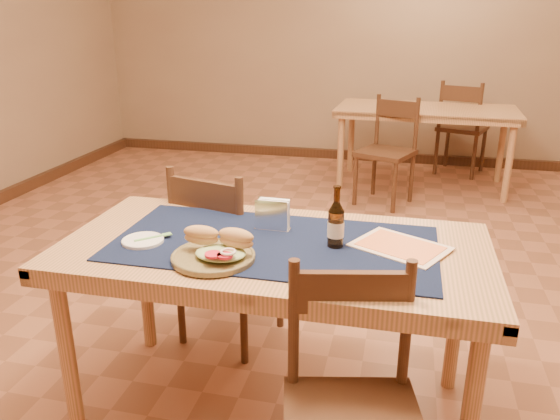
% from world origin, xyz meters
% --- Properties ---
extents(room, '(6.04, 7.04, 2.84)m').
position_xyz_m(room, '(0.00, 0.00, 1.40)').
color(room, '#9A5D43').
rests_on(room, ground).
extents(main_table, '(1.60, 0.80, 0.75)m').
position_xyz_m(main_table, '(0.00, -0.80, 0.67)').
color(main_table, tan).
rests_on(main_table, ground).
extents(placemat, '(1.20, 0.60, 0.01)m').
position_xyz_m(placemat, '(0.00, -0.80, 0.75)').
color(placemat, '#0F1638').
rests_on(placemat, main_table).
extents(baseboard, '(6.00, 7.00, 0.10)m').
position_xyz_m(baseboard, '(0.00, 0.00, 0.05)').
color(baseboard, '#3F2416').
rests_on(baseboard, ground).
extents(back_table, '(1.66, 0.88, 0.75)m').
position_xyz_m(back_table, '(0.62, 2.61, 0.67)').
color(back_table, tan).
rests_on(back_table, ground).
extents(chair_main_far, '(0.52, 0.52, 0.92)m').
position_xyz_m(chair_main_far, '(-0.36, -0.34, 0.48)').
color(chair_main_far, '#3F2416').
rests_on(chair_main_far, ground).
extents(chair_main_near, '(0.48, 0.48, 0.88)m').
position_xyz_m(chair_main_near, '(0.36, -1.30, 0.46)').
color(chair_main_near, '#3F2416').
rests_on(chair_main_near, ground).
extents(chair_back_near, '(0.55, 0.55, 0.91)m').
position_xyz_m(chair_back_near, '(0.31, 2.03, 0.47)').
color(chair_back_near, '#3F2416').
rests_on(chair_back_near, ground).
extents(chair_back_far, '(0.56, 0.56, 0.95)m').
position_xyz_m(chair_back_far, '(1.00, 3.13, 0.50)').
color(chair_back_far, '#3F2416').
rests_on(chair_back_far, ground).
extents(sandwich_plate, '(0.29, 0.29, 0.11)m').
position_xyz_m(sandwich_plate, '(-0.16, -0.99, 0.79)').
color(sandwich_plate, brown).
rests_on(sandwich_plate, placemat).
extents(side_plate, '(0.16, 0.16, 0.01)m').
position_xyz_m(side_plate, '(-0.48, -0.91, 0.76)').
color(side_plate, white).
rests_on(side_plate, placemat).
extents(fork, '(0.12, 0.11, 0.00)m').
position_xyz_m(fork, '(-0.44, -0.88, 0.77)').
color(fork, '#74C56C').
rests_on(fork, side_plate).
extents(beer_bottle, '(0.06, 0.06, 0.23)m').
position_xyz_m(beer_bottle, '(0.23, -0.78, 0.84)').
color(beer_bottle, '#43250C').
rests_on(beer_bottle, placemat).
extents(napkin_holder, '(0.14, 0.05, 0.12)m').
position_xyz_m(napkin_holder, '(-0.04, -0.67, 0.81)').
color(napkin_holder, white).
rests_on(napkin_holder, placemat).
extents(menu_card, '(0.40, 0.36, 0.01)m').
position_xyz_m(menu_card, '(0.46, -0.74, 0.76)').
color(menu_card, beige).
rests_on(menu_card, placemat).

